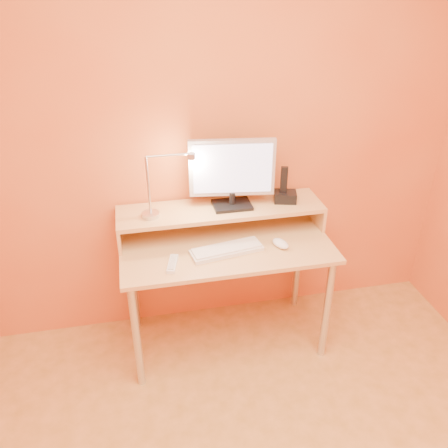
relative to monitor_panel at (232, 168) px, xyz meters
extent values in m
cube|color=#DC8046|center=(-0.07, 0.16, 0.13)|extent=(3.00, 0.04, 2.50)
cylinder|color=silver|center=(-0.62, -0.41, -0.77)|extent=(0.04, 0.04, 0.69)
cylinder|color=silver|center=(0.48, -0.41, -0.77)|extent=(0.04, 0.04, 0.69)
cylinder|color=silver|center=(-0.62, 0.09, -0.77)|extent=(0.04, 0.04, 0.69)
cylinder|color=silver|center=(0.48, 0.09, -0.77)|extent=(0.04, 0.04, 0.69)
cube|color=tan|center=(-0.07, -0.16, -0.41)|extent=(1.20, 0.60, 0.02)
cube|color=tan|center=(-0.66, -0.01, -0.33)|extent=(0.02, 0.30, 0.14)
cube|color=tan|center=(0.52, -0.01, -0.33)|extent=(0.02, 0.30, 0.14)
cube|color=tan|center=(-0.07, -0.01, -0.25)|extent=(1.20, 0.30, 0.02)
cube|color=black|center=(0.00, -0.01, -0.23)|extent=(0.22, 0.16, 0.02)
cylinder|color=black|center=(0.00, -0.01, -0.19)|extent=(0.04, 0.04, 0.07)
cube|color=#B7B6BE|center=(0.00, 0.00, 0.00)|extent=(0.48, 0.10, 0.33)
cube|color=black|center=(0.00, 0.02, 0.00)|extent=(0.43, 0.07, 0.28)
cube|color=silver|center=(0.00, -0.02, 0.00)|extent=(0.44, 0.06, 0.29)
cylinder|color=silver|center=(-0.47, -0.04, -0.23)|extent=(0.10, 0.10, 0.02)
cylinder|color=silver|center=(-0.47, -0.04, -0.05)|extent=(0.01, 0.01, 0.33)
cylinder|color=silver|center=(-0.35, -0.04, 0.12)|extent=(0.24, 0.01, 0.01)
cylinder|color=silver|center=(-0.23, -0.04, 0.10)|extent=(0.04, 0.04, 0.03)
cylinder|color=#FFEAC6|center=(-0.23, -0.04, 0.09)|extent=(0.03, 0.03, 0.00)
cube|color=black|center=(0.32, -0.01, -0.21)|extent=(0.15, 0.13, 0.06)
cube|color=black|center=(0.31, -0.01, -0.10)|extent=(0.05, 0.03, 0.16)
cube|color=#223AFF|center=(0.37, -0.06, -0.21)|extent=(0.01, 0.00, 0.04)
cube|color=white|center=(-0.08, -0.24, -0.39)|extent=(0.42, 0.19, 0.02)
ellipsoid|color=white|center=(0.23, -0.25, -0.38)|extent=(0.11, 0.13, 0.04)
cube|color=white|center=(-0.39, -0.31, -0.39)|extent=(0.08, 0.17, 0.02)
camera|label=1|loc=(-0.54, -2.36, 1.00)|focal=37.27mm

